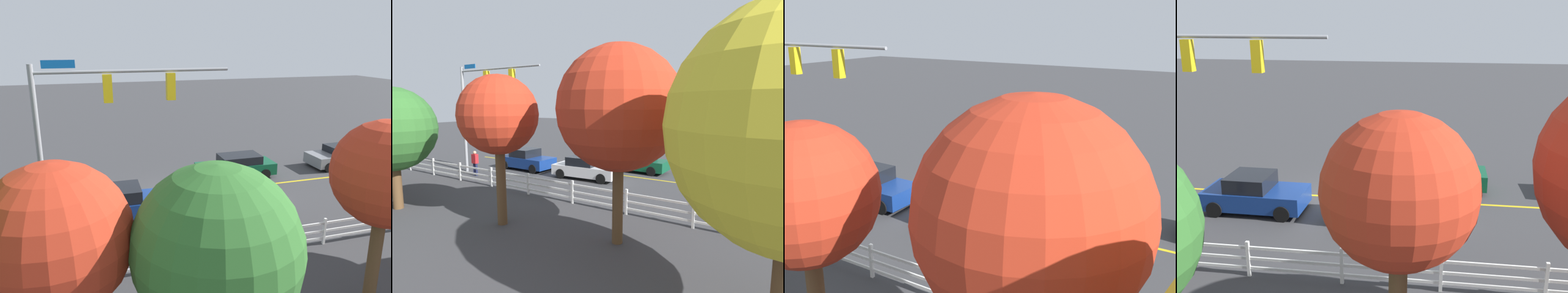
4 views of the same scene
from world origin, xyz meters
TOP-DOWN VIEW (x-y plane):
  - ground_plane at (0.00, 0.00)m, footprint 120.00×120.00m
  - lane_center_stripe at (-4.00, 0.00)m, footprint 28.00×0.16m
  - car_0 at (-2.22, 2.00)m, footprint 4.41×2.10m
  - car_2 at (-4.04, -1.67)m, footprint 4.77×1.82m
  - car_3 at (3.04, 1.90)m, footprint 4.07×2.06m
  - white_rail_fence at (-3.00, 6.72)m, footprint 26.10×0.10m
  - tree_0 at (-3.53, 10.38)m, footprint 3.13×3.13m

SIDE VIEW (x-z plane):
  - ground_plane at x=0.00m, z-range 0.00..0.00m
  - lane_center_stripe at x=-4.00m, z-range 0.00..0.01m
  - white_rail_fence at x=-3.00m, z-range 0.03..1.18m
  - car_0 at x=-2.22m, z-range -0.04..1.40m
  - car_2 at x=-4.04m, z-range -0.01..1.41m
  - car_3 at x=3.04m, z-range -0.05..1.48m
  - tree_0 at x=-3.53m, z-range 1.40..7.40m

